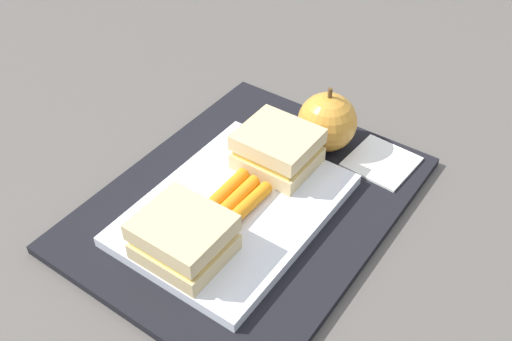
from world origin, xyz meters
name	(u,v)px	position (x,y,z in m)	size (l,w,h in m)	color
ground_plane	(249,206)	(0.00, 0.00, 0.00)	(2.40, 2.40, 0.00)	#56514C
lunchbag_mat	(249,203)	(0.00, 0.00, 0.01)	(0.36, 0.28, 0.01)	black
food_tray	(235,209)	(-0.03, 0.00, 0.02)	(0.23, 0.17, 0.01)	white
sandwich_half_left	(183,237)	(-0.10, 0.00, 0.04)	(0.07, 0.08, 0.04)	#DBC189
sandwich_half_right	(278,149)	(0.05, 0.00, 0.04)	(0.07, 0.08, 0.04)	#DBC189
carrot_sticks_bundle	(234,201)	(-0.03, 0.00, 0.03)	(0.08, 0.04, 0.02)	orange
apple	(327,122)	(0.13, -0.02, 0.04)	(0.07, 0.07, 0.08)	gold
paper_napkin	(381,162)	(0.14, -0.09, 0.01)	(0.07, 0.07, 0.00)	white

